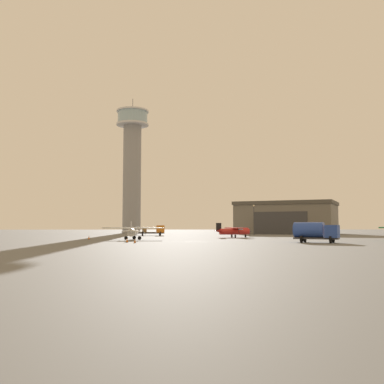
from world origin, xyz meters
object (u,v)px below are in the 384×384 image
(airplane_white, at_px, (133,231))
(traffic_cone_near_right, at_px, (127,240))
(truck_flatbed_orange, at_px, (155,231))
(truck_fuel_tanker_blue, at_px, (315,231))
(traffic_cone_near_left, at_px, (89,237))
(control_tower, at_px, (132,161))
(airplane_red, at_px, (234,231))
(traffic_cone_mid_apron, at_px, (135,241))
(light_post_east, at_px, (254,217))

(airplane_white, height_order, traffic_cone_near_right, airplane_white)
(truck_flatbed_orange, xyz_separation_m, traffic_cone_near_right, (-2.51, -42.71, -0.89))
(airplane_white, xyz_separation_m, truck_fuel_tanker_blue, (27.09, -14.01, 0.18))
(traffic_cone_near_left, height_order, traffic_cone_near_right, traffic_cone_near_left)
(control_tower, relative_size, traffic_cone_near_left, 64.10)
(truck_fuel_tanker_blue, bearing_deg, traffic_cone_near_left, -174.92)
(airplane_red, bearing_deg, traffic_cone_near_right, -139.22)
(traffic_cone_near_right, height_order, traffic_cone_mid_apron, traffic_cone_near_right)
(truck_fuel_tanker_blue, distance_m, traffic_cone_near_right, 27.10)
(truck_flatbed_orange, xyz_separation_m, truck_fuel_tanker_blue, (24.44, -45.30, 0.42))
(airplane_red, distance_m, truck_fuel_tanker_blue, 28.32)
(light_post_east, distance_m, traffic_cone_near_left, 47.61)
(control_tower, xyz_separation_m, truck_fuel_tanker_blue, (33.26, -79.82, -21.73))
(control_tower, relative_size, traffic_cone_near_right, 68.00)
(traffic_cone_near_right, bearing_deg, truck_flatbed_orange, 86.64)
(light_post_east, xyz_separation_m, traffic_cone_near_right, (-27.41, -45.43, -4.32))
(airplane_red, bearing_deg, traffic_cone_mid_apron, -134.80)
(airplane_red, distance_m, traffic_cone_near_left, 29.39)
(airplane_red, bearing_deg, truck_fuel_tanker_blue, -85.50)
(control_tower, relative_size, light_post_east, 5.76)
(airplane_red, height_order, truck_flatbed_orange, airplane_red)
(traffic_cone_near_left, bearing_deg, control_tower, 88.38)
(truck_flatbed_orange, distance_m, traffic_cone_near_right, 42.80)
(control_tower, distance_m, truck_flatbed_orange, 41.95)
(control_tower, xyz_separation_m, airplane_white, (6.16, -65.81, -21.91))
(airplane_red, distance_m, traffic_cone_near_right, 31.32)
(truck_fuel_tanker_blue, xyz_separation_m, traffic_cone_near_left, (-35.05, 16.60, -1.29))
(airplane_white, xyz_separation_m, traffic_cone_mid_apron, (1.47, -13.78, -1.17))
(airplane_white, relative_size, traffic_cone_near_right, 16.12)
(truck_flatbed_orange, distance_m, traffic_cone_near_left, 30.62)
(control_tower, bearing_deg, traffic_cone_near_right, -85.33)
(airplane_white, bearing_deg, traffic_cone_near_right, -178.86)
(airplane_white, bearing_deg, traffic_cone_near_left, 72.34)
(truck_flatbed_orange, distance_m, light_post_east, 25.28)
(truck_fuel_tanker_blue, height_order, traffic_cone_near_left, truck_fuel_tanker_blue)
(control_tower, height_order, truck_fuel_tanker_blue, control_tower)
(truck_fuel_tanker_blue, bearing_deg, truck_flatbed_orange, 148.76)
(control_tower, relative_size, traffic_cone_mid_apron, 76.62)
(truck_flatbed_orange, height_order, traffic_cone_near_left, truck_flatbed_orange)
(traffic_cone_near_right, distance_m, traffic_cone_mid_apron, 2.71)
(airplane_red, distance_m, airplane_white, 23.51)
(light_post_east, relative_size, traffic_cone_near_left, 11.14)
(truck_flatbed_orange, distance_m, truck_fuel_tanker_blue, 51.48)
(light_post_east, bearing_deg, truck_fuel_tanker_blue, -90.56)
(airplane_white, height_order, traffic_cone_mid_apron, airplane_white)
(airplane_white, height_order, truck_flatbed_orange, airplane_white)
(truck_fuel_tanker_blue, relative_size, traffic_cone_near_right, 9.94)
(airplane_red, distance_m, light_post_east, 22.53)
(traffic_cone_mid_apron, bearing_deg, truck_flatbed_orange, 88.49)
(airplane_white, distance_m, traffic_cone_near_left, 8.44)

